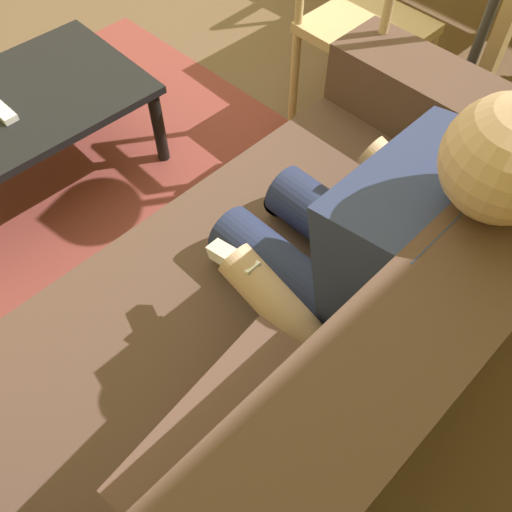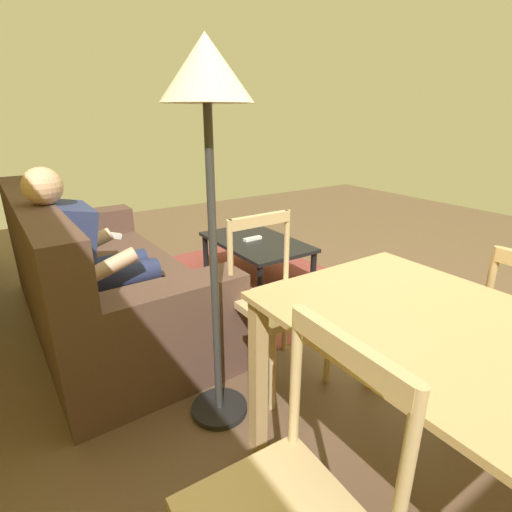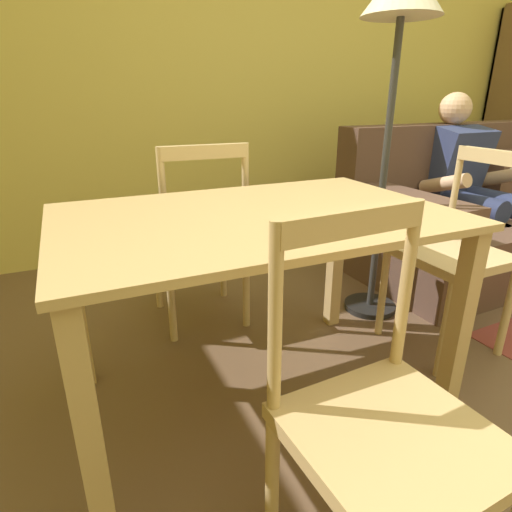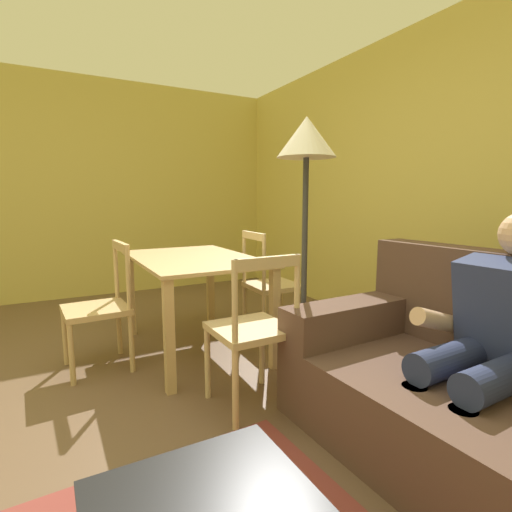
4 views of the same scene
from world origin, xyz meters
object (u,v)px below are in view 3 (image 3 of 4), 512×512
(person_lounging, at_px, (469,182))
(dining_chair_near_wall, at_px, (199,238))
(dining_chair_by_doorway, at_px, (384,426))
(floor_lamp, at_px, (400,24))
(couch, at_px, (491,216))
(dining_table, at_px, (256,245))
(dining_chair_facing_couch, at_px, (455,254))

(person_lounging, height_order, dining_chair_near_wall, person_lounging)
(person_lounging, bearing_deg, dining_chair_by_doorway, -142.90)
(person_lounging, xyz_separation_m, dining_chair_by_doorway, (-1.89, -1.43, -0.14))
(floor_lamp, bearing_deg, couch, 12.75)
(couch, height_order, dining_table, couch)
(dining_chair_near_wall, distance_m, floor_lamp, 1.34)
(couch, distance_m, floor_lamp, 1.68)
(person_lounging, xyz_separation_m, dining_chair_near_wall, (-1.89, -0.04, -0.13))
(dining_chair_by_doorway, bearing_deg, dining_table, 89.86)
(dining_chair_facing_couch, relative_size, floor_lamp, 0.54)
(couch, bearing_deg, dining_chair_by_doorway, -146.79)
(dining_table, bearing_deg, dining_chair_facing_couch, 0.02)
(person_lounging, xyz_separation_m, floor_lamp, (-1.00, -0.31, 0.84))
(person_lounging, bearing_deg, dining_table, -158.77)
(dining_chair_near_wall, xyz_separation_m, dining_chair_facing_couch, (0.98, -0.70, 0.00))
(couch, bearing_deg, floor_lamp, -167.25)
(person_lounging, height_order, dining_chair_by_doorway, person_lounging)
(person_lounging, relative_size, floor_lamp, 0.68)
(dining_table, relative_size, floor_lamp, 0.77)
(dining_table, xyz_separation_m, dining_chair_by_doorway, (-0.00, -0.70, -0.20))
(dining_table, bearing_deg, floor_lamp, 25.22)
(dining_chair_near_wall, relative_size, floor_lamp, 0.55)
(couch, relative_size, dining_table, 1.65)
(couch, xyz_separation_m, dining_chair_by_doorway, (-2.13, -1.40, 0.12))
(dining_table, xyz_separation_m, dining_chair_facing_couch, (0.98, 0.00, -0.18))
(couch, relative_size, dining_chair_facing_couch, 2.38)
(couch, distance_m, dining_chair_near_wall, 2.14)
(dining_chair_by_doorway, bearing_deg, dining_chair_near_wall, 89.97)
(person_lounging, height_order, dining_chair_facing_couch, person_lounging)
(dining_chair_by_doorway, bearing_deg, dining_chair_facing_couch, 35.28)
(person_lounging, relative_size, dining_chair_by_doorway, 1.28)
(couch, relative_size, dining_chair_near_wall, 2.32)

